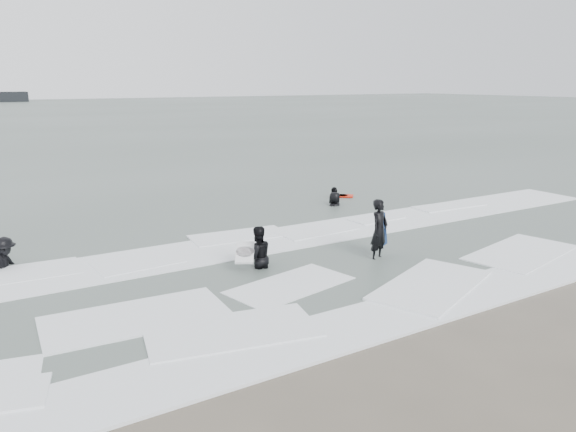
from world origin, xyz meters
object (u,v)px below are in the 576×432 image
surfer_breaker (6,270)px  surfer_wading (258,269)px  surfer_right_far (335,207)px  surfer_centre (378,260)px  surfer_right_near (334,200)px

surfer_breaker → surfer_wading: bearing=-79.6°
surfer_breaker → surfer_right_far: (12.71, 1.89, 0.00)m
surfer_centre → surfer_right_near: bearing=42.5°
surfer_centre → surfer_breaker: 10.66m
surfer_right_near → surfer_right_far: bearing=15.2°
surfer_centre → surfer_wading: bearing=141.4°
surfer_right_far → surfer_centre: bearing=38.4°
surfer_breaker → surfer_right_near: size_ratio=1.05×
surfer_centre → surfer_wading: 3.63m
surfer_centre → surfer_right_near: 8.70m
surfer_wading → surfer_breaker: size_ratio=0.99×
surfer_right_near → surfer_right_far: 1.46m
surfer_right_far → surfer_right_near: bearing=-151.1°
surfer_wading → surfer_centre: bearing=166.0°
surfer_wading → surfer_breaker: (-6.13, 3.53, 0.00)m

